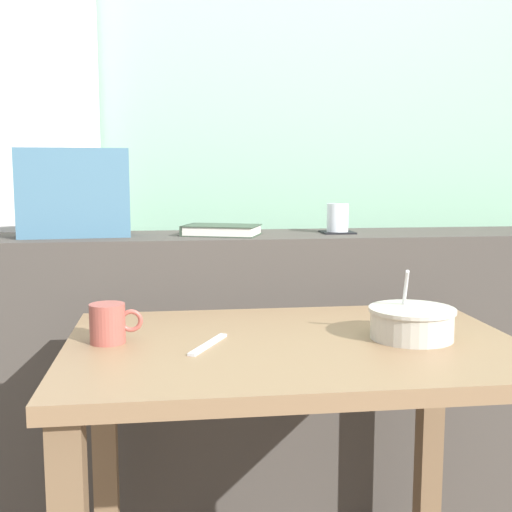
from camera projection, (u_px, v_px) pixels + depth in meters
The scene contains 11 objects.
outdoor_backdrop at pixel (254, 87), 2.46m from camera, with size 4.80×0.08×2.80m, color #84B293.
curtain_left_panel at pixel (18, 123), 2.27m from camera, with size 0.56×0.06×2.50m, color white.
dark_console_ledge at pixel (276, 372), 2.06m from camera, with size 2.80×0.33×0.89m, color #423D38.
breakfast_table at pixel (293, 396), 1.41m from camera, with size 0.98×0.67×0.72m.
coaster_square at pixel (337, 232), 2.02m from camera, with size 0.10×0.10×0.01m, color black.
juice_glass at pixel (338, 219), 2.02m from camera, with size 0.07×0.07×0.09m.
closed_book at pixel (221, 230), 1.96m from camera, with size 0.26×0.21×0.03m.
throw_pillow at pixel (74, 193), 1.91m from camera, with size 0.32×0.14×0.26m, color #426B84.
soup_bowl at pixel (412, 323), 1.41m from camera, with size 0.19×0.19×0.16m.
fork_utensil at pixel (208, 344), 1.36m from camera, with size 0.02×0.17×0.01m, color silver.
ceramic_mug at pixel (109, 323), 1.38m from camera, with size 0.11×0.08×0.08m.
Camera 1 is at (-0.32, -1.42, 1.08)m, focal length 45.17 mm.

